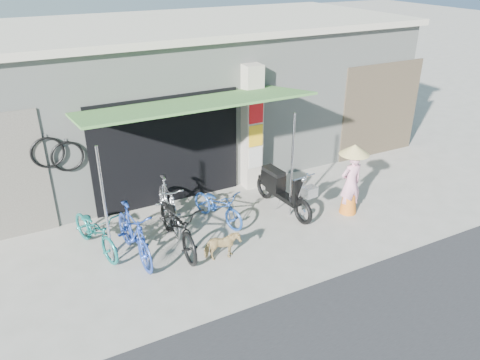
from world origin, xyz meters
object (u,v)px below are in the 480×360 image
bike_navy (218,205)px  moped (282,189)px  bike_silver (168,204)px  nun (351,179)px  street_dog (222,246)px  bike_black (178,224)px  bike_blue (134,234)px  bike_teal (95,231)px

bike_navy → moped: (1.49, -0.17, 0.11)m
bike_silver → nun: (3.73, -1.28, 0.29)m
street_dog → nun: size_ratio=0.42×
bike_black → moped: 2.60m
bike_black → street_dog: bike_black is taller
bike_silver → street_dog: size_ratio=2.58×
bike_black → moped: (2.58, 0.35, -0.01)m
bike_blue → nun: size_ratio=1.09×
bike_teal → bike_navy: bike_teal is taller
street_dog → moped: bearing=-51.7°
bike_teal → bike_blue: bike_blue is taller
bike_teal → nun: size_ratio=1.05×
bike_silver → bike_teal: bearing=-165.9°
moped → nun: bearing=-38.3°
bike_teal → bike_blue: size_ratio=0.96×
bike_teal → moped: moped is taller
bike_black → bike_blue: bearing=178.5°
bike_blue → nun: 4.72m
street_dog → moped: 2.30m
moped → bike_navy: bearing=167.8°
bike_silver → bike_navy: 1.04m
street_dog → nun: (3.25, 0.32, 0.53)m
bike_blue → bike_navy: bike_blue is taller
bike_teal → street_dog: (2.03, -1.37, -0.16)m
bike_black → bike_silver: (0.10, 0.83, 0.01)m
bike_teal → bike_black: size_ratio=0.87×
bike_navy → street_dog: size_ratio=2.22×
street_dog → nun: nun is taller
bike_black → nun: size_ratio=1.20×
bike_silver → nun: size_ratio=1.08×
bike_black → street_dog: 0.99m
street_dog → bike_silver: bearing=25.5°
bike_black → bike_silver: size_ratio=1.12×
moped → bike_silver: bearing=163.1°
bike_teal → bike_silver: size_ratio=0.97×
bike_teal → bike_black: (1.45, -0.59, 0.07)m
bike_blue → moped: moped is taller
bike_blue → bike_black: (0.86, -0.03, -0.02)m
bike_blue → moped: (3.44, 0.32, -0.03)m
bike_teal → street_dog: bearing=-48.8°
bike_teal → street_dog: 2.45m
moped → nun: 1.51m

